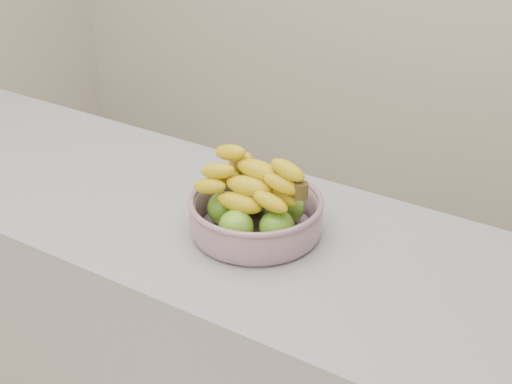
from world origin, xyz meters
TOP-DOWN VIEW (x-y plane):
  - counter at (0.00, 0.22)m, footprint 2.00×0.60m
  - fruit_bowl at (0.24, 0.22)m, footprint 0.29×0.29m

SIDE VIEW (x-z plane):
  - counter at x=0.00m, z-range 0.00..0.90m
  - fruit_bowl at x=0.24m, z-range 0.87..1.04m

